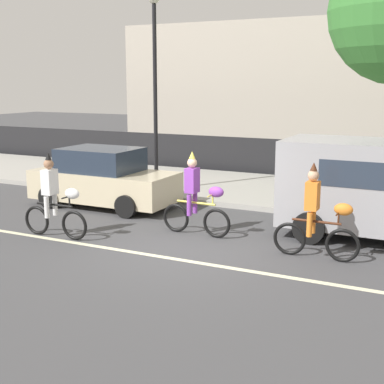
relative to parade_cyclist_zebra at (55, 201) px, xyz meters
name	(u,v)px	position (x,y,z in m)	size (l,w,h in m)	color
ground_plane	(180,251)	(2.97, 0.33, -0.84)	(80.00, 80.00, 0.00)	#424244
road_centre_line	(168,258)	(2.97, -0.17, -0.84)	(36.00, 0.14, 0.01)	beige
sidewalk_curb	(275,191)	(2.97, 6.83, -0.77)	(60.00, 5.00, 0.15)	#9E9B93
fence_line	(300,160)	(2.97, 9.73, -0.14)	(40.00, 0.08, 1.40)	black
parade_cyclist_zebra	(55,201)	(0.00, 0.00, 0.00)	(1.72, 0.50, 1.92)	black
parade_cyclist_purple	(197,199)	(2.75, 1.57, 0.00)	(1.72, 0.50, 1.92)	black
parade_cyclist_orange	(317,217)	(5.60, 1.11, 0.00)	(1.72, 0.50, 1.92)	black
parked_car_beige	(103,179)	(-0.85, 3.04, -0.06)	(4.10, 1.92, 1.64)	beige
street_lamp_post	(155,63)	(-0.27, 4.99, 3.15)	(0.36, 0.36, 5.86)	black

